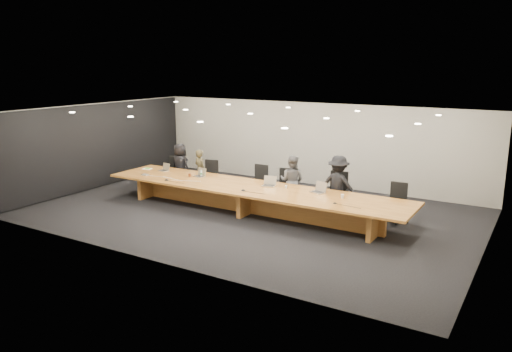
{
  "coord_description": "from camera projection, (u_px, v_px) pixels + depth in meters",
  "views": [
    {
      "loc": [
        7.02,
        -11.38,
        4.1
      ],
      "look_at": [
        0.0,
        0.3,
        1.0
      ],
      "focal_mm": 35.0,
      "sensor_mm": 36.0,
      "label": 1
    }
  ],
  "objects": [
    {
      "name": "ground",
      "position": [
        250.0,
        213.0,
        13.95
      ],
      "size": [
        12.0,
        12.0,
        0.0
      ],
      "primitive_type": "plane",
      "color": "black",
      "rests_on": "ground"
    },
    {
      "name": "back_wall",
      "position": [
        312.0,
        144.0,
        16.98
      ],
      "size": [
        12.0,
        0.02,
        2.8
      ],
      "primitive_type": "cube",
      "color": "beige",
      "rests_on": "ground"
    },
    {
      "name": "left_wall_panel",
      "position": [
        99.0,
        146.0,
        16.62
      ],
      "size": [
        0.08,
        7.84,
        2.74
      ],
      "primitive_type": "cube",
      "color": "black",
      "rests_on": "ground"
    },
    {
      "name": "conference_table",
      "position": [
        250.0,
        195.0,
        13.83
      ],
      "size": [
        9.0,
        1.8,
        0.75
      ],
      "color": "brown",
      "rests_on": "ground"
    },
    {
      "name": "chair_far_left",
      "position": [
        171.0,
        171.0,
        16.93
      ],
      "size": [
        0.53,
        0.53,
        1.01
      ],
      "primitive_type": null,
      "rotation": [
        0.0,
        0.0,
        0.03
      ],
      "color": "black",
      "rests_on": "ground"
    },
    {
      "name": "chair_left",
      "position": [
        210.0,
        176.0,
        16.05
      ],
      "size": [
        0.66,
        0.66,
        1.06
      ],
      "primitive_type": null,
      "rotation": [
        0.0,
        0.0,
        0.27
      ],
      "color": "black",
      "rests_on": "ground"
    },
    {
      "name": "chair_mid_left",
      "position": [
        258.0,
        182.0,
        15.17
      ],
      "size": [
        0.55,
        0.55,
        1.09
      ],
      "primitive_type": null,
      "rotation": [
        0.0,
        0.0,
        0.0
      ],
      "color": "black",
      "rests_on": "ground"
    },
    {
      "name": "chair_mid_right",
      "position": [
        285.0,
        187.0,
        14.7
      ],
      "size": [
        0.64,
        0.64,
        1.07
      ],
      "primitive_type": null,
      "rotation": [
        0.0,
        0.0,
        0.2
      ],
      "color": "black",
      "rests_on": "ground"
    },
    {
      "name": "chair_right",
      "position": [
        336.0,
        193.0,
        13.78
      ],
      "size": [
        0.66,
        0.66,
        1.18
      ],
      "primitive_type": null,
      "rotation": [
        0.0,
        0.0,
        0.1
      ],
      "color": "black",
      "rests_on": "ground"
    },
    {
      "name": "chair_far_right",
      "position": [
        396.0,
        203.0,
        13.04
      ],
      "size": [
        0.55,
        0.55,
        1.06
      ],
      "primitive_type": null,
      "rotation": [
        0.0,
        0.0,
        0.02
      ],
      "color": "black",
      "rests_on": "ground"
    },
    {
      "name": "person_a",
      "position": [
        180.0,
        166.0,
        16.58
      ],
      "size": [
        0.77,
        0.53,
        1.5
      ],
      "primitive_type": "imported",
      "rotation": [
        0.0,
        0.0,
        3.06
      ],
      "color": "black",
      "rests_on": "ground"
    },
    {
      "name": "person_b",
      "position": [
        200.0,
        171.0,
        16.13
      ],
      "size": [
        0.58,
        0.47,
        1.38
      ],
      "primitive_type": "imported",
      "rotation": [
        0.0,
        0.0,
        2.82
      ],
      "color": "#38321E",
      "rests_on": "ground"
    },
    {
      "name": "person_c",
      "position": [
        292.0,
        181.0,
        14.48
      ],
      "size": [
        0.78,
        0.64,
        1.5
      ],
      "primitive_type": "imported",
      "rotation": [
        0.0,
        0.0,
        3.24
      ],
      "color": "#4D4C4F",
      "rests_on": "ground"
    },
    {
      "name": "person_d",
      "position": [
        338.0,
        185.0,
        13.66
      ],
      "size": [
        1.07,
        0.63,
        1.65
      ],
      "primitive_type": "imported",
      "rotation": [
        0.0,
        0.0,
        3.12
      ],
      "color": "black",
      "rests_on": "ground"
    },
    {
      "name": "laptop_a",
      "position": [
        163.0,
        167.0,
        15.79
      ],
      "size": [
        0.35,
        0.28,
        0.25
      ],
      "primitive_type": null,
      "rotation": [
        0.0,
        0.0,
        -0.2
      ],
      "color": "beige",
      "rests_on": "conference_table"
    },
    {
      "name": "laptop_b",
      "position": [
        199.0,
        172.0,
        14.98
      ],
      "size": [
        0.38,
        0.31,
        0.27
      ],
      "primitive_type": null,
      "rotation": [
        0.0,
        0.0,
        -0.2
      ],
      "color": "tan",
      "rests_on": "conference_table"
    },
    {
      "name": "laptop_d",
      "position": [
        269.0,
        181.0,
        13.83
      ],
      "size": [
        0.4,
        0.33,
        0.28
      ],
      "primitive_type": null,
      "rotation": [
        0.0,
        0.0,
        0.21
      ],
      "color": "#B7A68B",
      "rests_on": "conference_table"
    },
    {
      "name": "laptop_e",
      "position": [
        318.0,
        187.0,
        13.14
      ],
      "size": [
        0.44,
        0.37,
        0.29
      ],
      "primitive_type": null,
      "rotation": [
        0.0,
        0.0,
        -0.34
      ],
      "color": "tan",
      "rests_on": "conference_table"
    },
    {
      "name": "water_bottle",
      "position": [
        201.0,
        174.0,
        14.98
      ],
      "size": [
        0.07,
        0.07,
        0.19
      ],
      "primitive_type": "cylinder",
      "rotation": [
        0.0,
        0.0,
        -0.2
      ],
      "color": "silver",
      "rests_on": "conference_table"
    },
    {
      "name": "amber_mug",
      "position": [
        190.0,
        175.0,
        15.0
      ],
      "size": [
        0.1,
        0.1,
        0.1
      ],
      "primitive_type": "cylinder",
      "rotation": [
        0.0,
        0.0,
        0.37
      ],
      "color": "maroon",
      "rests_on": "conference_table"
    },
    {
      "name": "paper_cup_near",
      "position": [
        286.0,
        187.0,
        13.63
      ],
      "size": [
        0.08,
        0.08,
        0.08
      ],
      "primitive_type": "cone",
      "rotation": [
        0.0,
        0.0,
        0.22
      ],
      "color": "silver",
      "rests_on": "conference_table"
    },
    {
      "name": "paper_cup_far",
      "position": [
        342.0,
        196.0,
        12.63
      ],
      "size": [
        0.11,
        0.11,
        0.1
      ],
      "primitive_type": "cone",
      "rotation": [
        0.0,
        0.0,
        -0.33
      ],
      "color": "silver",
      "rests_on": "conference_table"
    },
    {
      "name": "notepad",
      "position": [
        147.0,
        169.0,
        16.09
      ],
      "size": [
        0.31,
        0.26,
        0.02
      ],
      "primitive_type": "cube",
      "rotation": [
        0.0,
        0.0,
        0.21
      ],
      "color": "white",
      "rests_on": "conference_table"
    },
    {
      "name": "lime_gadget",
      "position": [
        148.0,
        168.0,
        16.07
      ],
      "size": [
        0.16,
        0.11,
        0.02
      ],
      "primitive_type": "cube",
      "rotation": [
        0.0,
        0.0,
        0.24
      ],
      "color": "#61CB36",
      "rests_on": "notepad"
    },
    {
      "name": "av_box",
      "position": [
        145.0,
        175.0,
        15.21
      ],
      "size": [
        0.2,
        0.15,
        0.03
      ],
      "primitive_type": "cube",
      "rotation": [
        0.0,
        0.0,
        0.0
      ],
      "color": "#B8B9BD",
      "rests_on": "conference_table"
    },
    {
      "name": "mic_left",
      "position": [
        167.0,
        180.0,
        14.55
      ],
      "size": [
        0.14,
        0.14,
        0.03
      ],
      "primitive_type": "cone",
      "rotation": [
        0.0,
        0.0,
        0.02
      ],
      "color": "black",
      "rests_on": "conference_table"
    },
    {
      "name": "mic_center",
      "position": [
        243.0,
        190.0,
        13.38
      ],
      "size": [
        0.13,
        0.13,
        0.03
      ],
      "primitive_type": "cone",
      "rotation": [
        0.0,
        0.0,
        0.02
      ],
      "color": "black",
      "rests_on": "conference_table"
    },
    {
      "name": "mic_right",
      "position": [
        335.0,
        203.0,
        12.15
      ],
      "size": [
        0.14,
        0.14,
        0.03
      ],
      "primitive_type": "cone",
      "rotation": [
        0.0,
        0.0,
        0.4
      ],
      "color": "black",
      "rests_on": "conference_table"
    }
  ]
}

